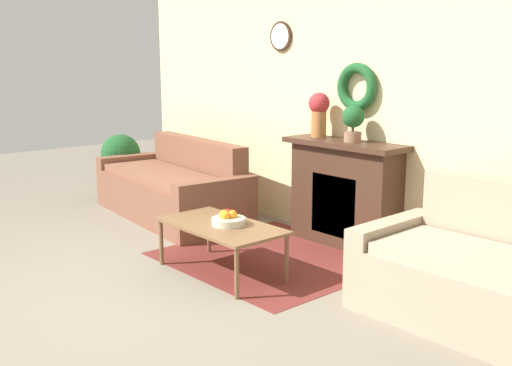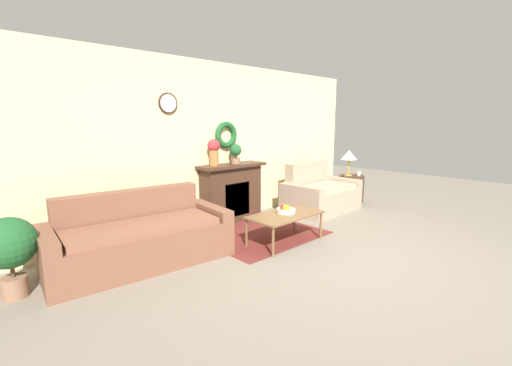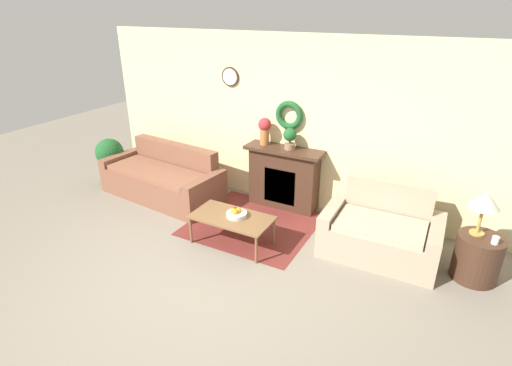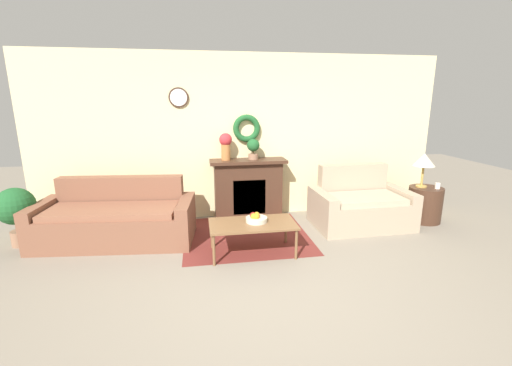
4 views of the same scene
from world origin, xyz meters
TOP-DOWN VIEW (x-y plane):
  - ground_plane at (0.00, 0.00)m, footprint 16.00×16.00m
  - floor_rug at (-0.09, 1.64)m, footprint 1.81×1.70m
  - wall_back at (-0.00, 2.62)m, footprint 6.80×0.16m
  - fireplace at (0.05, 2.41)m, footprint 1.25×0.41m
  - couch_left at (-1.93, 1.78)m, footprint 2.22×1.13m
  - loveseat_right at (1.76, 1.78)m, footprint 1.49×0.95m
  - coffee_table at (-0.09, 1.03)m, footprint 1.11×0.60m
  - fruit_bowl at (-0.04, 1.07)m, footprint 0.28×0.28m
  - side_table_by_loveseat at (2.90, 1.77)m, footprint 0.53×0.53m
  - table_lamp at (2.84, 1.82)m, footprint 0.34×0.34m
  - mug at (3.02, 1.68)m, footprint 0.08×0.08m
  - vase_on_mantel_left at (-0.31, 2.42)m, footprint 0.21×0.21m
  - potted_plant_on_mantel at (0.14, 2.40)m, footprint 0.21×0.21m
  - potted_plant_floor_by_couch at (-3.22, 1.84)m, footprint 0.51×0.51m

SIDE VIEW (x-z plane):
  - ground_plane at x=0.00m, z-range 0.00..0.00m
  - floor_rug at x=-0.09m, z-range 0.00..0.01m
  - side_table_by_loveseat at x=2.90m, z-range 0.00..0.57m
  - couch_left at x=-1.93m, z-range -0.12..0.75m
  - loveseat_right at x=1.76m, z-range -0.15..0.79m
  - coffee_table at x=-0.09m, z-range 0.18..0.60m
  - fruit_bowl at x=-0.04m, z-range 0.41..0.53m
  - fireplace at x=0.05m, z-range 0.01..1.02m
  - potted_plant_floor_by_couch at x=-3.22m, z-range 0.12..0.94m
  - mug at x=3.02m, z-range 0.57..0.67m
  - table_lamp at x=2.84m, z-range 0.73..1.28m
  - potted_plant_on_mantel at x=0.14m, z-range 1.04..1.37m
  - vase_on_mantel_left at x=-0.31m, z-range 1.05..1.48m
  - wall_back at x=0.00m, z-range 0.00..2.70m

